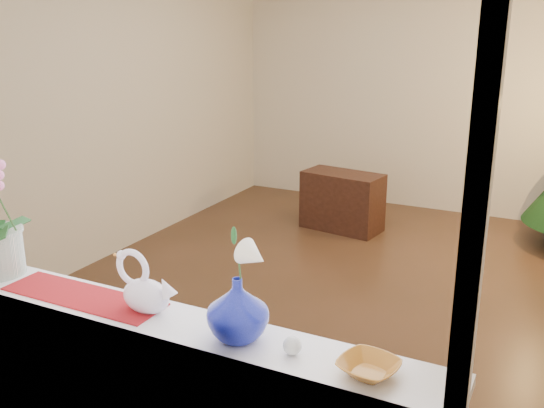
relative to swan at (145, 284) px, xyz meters
The scene contains 13 objects.
ground 2.57m from the swan, 88.14° to the left, with size 5.00×5.00×0.00m, color #3B2718.
wall_back 4.86m from the swan, 89.10° to the left, with size 4.50×0.10×2.70m, color beige.
wall_front 0.36m from the swan, 62.37° to the right, with size 4.50×0.10×2.70m, color beige.
wall_left 3.22m from the swan, 132.72° to the left, with size 0.10×5.00×2.70m, color beige.
windowsill 0.15m from the swan, 11.94° to the right, with size 2.20×0.26×0.04m, color white.
window_frame 0.68m from the swan, 56.63° to the right, with size 2.22×0.06×1.60m, color white, non-canonical shape.
runner 0.32m from the swan, behind, with size 0.70×0.20×0.01m, color maroon.
swan is the anchor object (origin of this frame).
blue_vase 0.41m from the swan, ahead, with size 0.24×0.24×0.26m, color navy.
lily 0.48m from the swan, ahead, with size 0.14×0.08×0.19m, color white, non-canonical shape.
paperweight 0.62m from the swan, ahead, with size 0.06×0.06×0.06m, color silver.
amber_dish 0.88m from the swan, ahead, with size 0.16×0.16×0.04m, color #AB6B21.
side_table 3.88m from the swan, 99.02° to the left, with size 0.76×0.38×0.57m, color black.
Camera 1 is at (1.27, -3.99, 1.96)m, focal length 40.00 mm.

